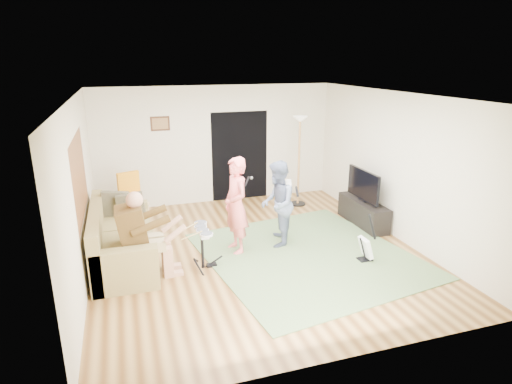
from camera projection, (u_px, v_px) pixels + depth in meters
floor at (256, 252)px, 7.56m from camera, size 6.00×6.00×0.00m
walls at (256, 178)px, 7.15m from camera, size 5.50×6.00×2.70m
ceiling at (256, 96)px, 6.75m from camera, size 6.00×6.00×0.00m
window_blinds at (79, 177)px, 6.48m from camera, size 0.00×2.05×2.05m
doorway at (240, 156)px, 10.12m from camera, size 2.10×0.00×2.10m
picture_frame at (160, 124)px, 9.35m from camera, size 0.42×0.03×0.32m
area_rug at (307, 255)px, 7.41m from camera, size 3.79×4.02×0.02m
sofa at (118, 244)px, 7.10m from camera, size 0.96×2.34×0.95m
drummer at (146, 244)px, 6.57m from camera, size 0.90×0.50×1.39m
drum_kit at (202, 250)px, 6.89m from camera, size 0.39×0.69×0.71m
singer at (236, 206)px, 7.34m from camera, size 0.50×0.67×1.70m
microphone at (247, 181)px, 7.28m from camera, size 0.06×0.06×0.24m
guitarist at (277, 204)px, 7.64m from camera, size 0.83×0.92×1.56m
guitar_held at (288, 188)px, 7.61m from camera, size 0.32×0.61×0.26m
guitar_spare at (366, 247)px, 7.15m from camera, size 0.30×0.27×0.83m
torchiere_lamp at (299, 145)px, 9.58m from camera, size 0.37×0.37×2.05m
dining_chair at (135, 207)px, 8.64m from camera, size 0.60×0.63×1.09m
tv_cabinet at (363, 213)px, 8.74m from camera, size 0.40×1.40×0.50m
television at (363, 185)px, 8.55m from camera, size 0.06×1.08×0.60m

